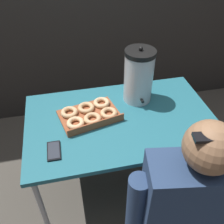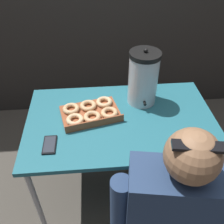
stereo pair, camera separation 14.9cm
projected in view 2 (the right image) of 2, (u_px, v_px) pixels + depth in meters
ground_plane at (119, 186)px, 2.00m from camera, size 12.00×12.00×0.00m
folding_table at (121, 125)px, 1.57m from camera, size 1.16×0.72×0.72m
donut_box at (90, 112)px, 1.55m from camera, size 0.40×0.32×0.05m
coffee_urn at (143, 78)px, 1.56m from camera, size 0.19×0.22×0.38m
cell_phone at (50, 145)px, 1.36m from camera, size 0.07×0.13×0.01m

